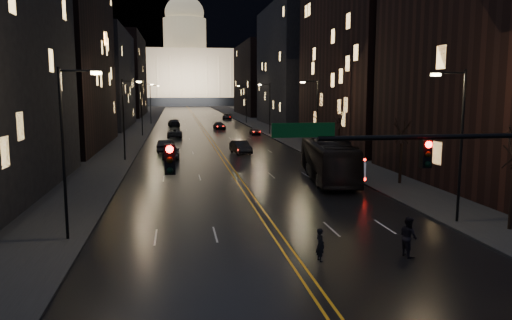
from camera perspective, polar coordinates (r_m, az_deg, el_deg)
name	(u,v)px	position (r m, az deg, el deg)	size (l,w,h in m)	color
ground	(328,309)	(18.96, 8.23, -16.54)	(900.00, 900.00, 0.00)	black
road	(195,117)	(146.74, -7.03, 4.92)	(20.00, 320.00, 0.02)	black
sidewalk_left	(146,117)	(146.90, -12.52, 4.82)	(8.00, 320.00, 0.16)	black
sidewalk_right	(242,116)	(147.90, -1.58, 5.03)	(8.00, 320.00, 0.16)	black
center_line	(195,117)	(146.74, -7.03, 4.93)	(0.62, 320.00, 0.01)	orange
building_left_mid	(54,43)	(72.43, -22.12, 12.33)	(12.00, 30.00, 28.00)	black
building_left_far	(99,79)	(109.59, -17.54, 8.80)	(12.00, 34.00, 20.00)	black
building_left_dist	(122,76)	(157.28, -15.01, 9.28)	(12.00, 40.00, 24.00)	black
building_right_tall	(370,7)	(72.30, 12.90, 16.71)	(12.00, 30.00, 38.00)	black
building_right_mid	(296,66)	(111.69, 4.62, 10.66)	(12.00, 34.00, 26.00)	black
building_right_dist	(260,80)	(158.65, 0.46, 9.18)	(12.00, 40.00, 22.00)	black
mountain_ridge	(233,15)	(403.08, -2.64, 16.19)	(520.00, 60.00, 130.00)	black
capitol	(186,72)	(266.65, -8.06, 9.97)	(90.00, 50.00, 58.50)	black
traffic_signal	(487,166)	(20.06, 24.87, -0.62)	(17.29, 0.45, 7.00)	black
streetlamp_right_near	(459,138)	(31.06, 22.15, 2.32)	(2.13, 0.25, 9.00)	black
streetlamp_left_near	(67,145)	(27.16, -20.83, 1.64)	(2.13, 0.25, 9.00)	black
streetlamp_right_mid	(316,114)	(58.74, 6.85, 5.28)	(2.13, 0.25, 9.00)	black
streetlamp_left_mid	(125,115)	(56.78, -14.73, 4.98)	(2.13, 0.25, 9.00)	black
streetlamp_right_far	(269,106)	(87.96, 1.47, 6.23)	(2.13, 0.25, 9.00)	black
streetlamp_left_far	(143,106)	(86.66, -12.81, 6.01)	(2.13, 0.25, 9.00)	black
streetlamp_right_dist	(245,102)	(117.57, -1.22, 6.69)	(2.13, 0.25, 9.00)	black
streetlamp_left_dist	(151,102)	(116.60, -11.88, 6.51)	(2.13, 0.25, 9.00)	black
tree_right_mid	(402,131)	(42.68, 16.31, 3.24)	(2.40, 2.40, 6.65)	black
tree_right_far	(339,119)	(57.51, 9.49, 4.61)	(2.40, 2.40, 6.65)	black
bus	(328,159)	(43.99, 8.25, 0.09)	(3.09, 13.21, 3.68)	black
oncoming_car_a	(171,152)	(57.94, -9.68, 0.94)	(1.91, 4.75, 1.62)	black
oncoming_car_b	(166,146)	(64.06, -10.24, 1.59)	(1.69, 4.85, 1.60)	black
oncoming_car_c	(175,133)	(83.92, -9.27, 3.07)	(2.46, 5.33, 1.48)	black
oncoming_car_d	(174,123)	(108.40, -9.37, 4.21)	(2.25, 5.54, 1.61)	black
receding_car_a	(241,147)	(61.54, -1.77, 1.47)	(1.73, 4.95, 1.63)	black
receding_car_b	(255,131)	(87.06, -0.14, 3.28)	(1.50, 3.72, 1.27)	black
receding_car_c	(219,126)	(99.89, -4.22, 3.92)	(1.99, 4.90, 1.42)	black
receding_car_d	(227,116)	(134.15, -3.31, 4.99)	(2.45, 5.31, 1.47)	black
pedestrian_a	(320,245)	(23.43, 7.35, -9.60)	(0.57, 0.38, 1.58)	black
pedestrian_b	(408,237)	(24.95, 17.01, -8.37)	(0.94, 0.51, 1.93)	black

